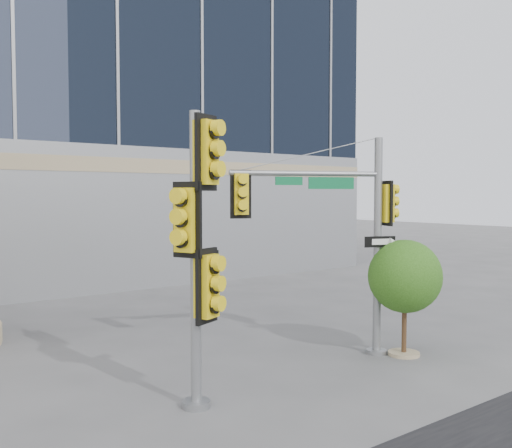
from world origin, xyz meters
TOP-DOWN VIEW (x-y plane):
  - ground at (0.00, 0.00)m, footprint 120.00×120.00m
  - main_signal_pole at (2.41, 1.86)m, footprint 3.98×1.89m
  - secondary_signal_pole at (-2.19, 1.00)m, footprint 1.04×0.75m
  - street_tree at (3.79, 1.00)m, footprint 1.86×1.81m

SIDE VIEW (x-z plane):
  - ground at x=0.00m, z-range 0.00..0.00m
  - street_tree at x=3.79m, z-range 0.46..3.35m
  - secondary_signal_pole at x=-2.19m, z-range 0.48..6.03m
  - main_signal_pole at x=2.41m, z-range 0.65..6.05m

